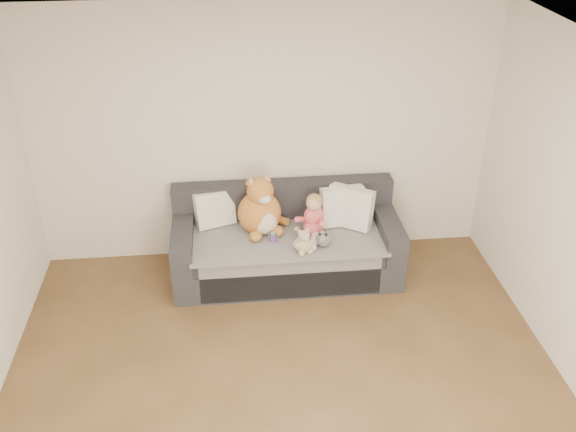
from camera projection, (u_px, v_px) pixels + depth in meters
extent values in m
plane|color=brown|center=(292.00, 432.00, 4.72)|extent=(5.00, 5.00, 0.00)
plane|color=white|center=(293.00, 92.00, 3.41)|extent=(5.00, 5.00, 0.00)
plane|color=silver|center=(264.00, 136.00, 6.21)|extent=(4.50, 0.00, 4.50)
cube|color=#252429|center=(286.00, 260.00, 6.39)|extent=(2.20, 0.90, 0.30)
cube|color=#252429|center=(287.00, 243.00, 6.25)|extent=(1.90, 0.80, 0.15)
cube|color=#252429|center=(283.00, 200.00, 6.44)|extent=(2.20, 0.20, 0.40)
cube|color=#252429|center=(183.00, 241.00, 6.15)|extent=(0.20, 0.90, 0.30)
cube|color=#252429|center=(387.00, 229.00, 6.33)|extent=(0.20, 0.90, 0.30)
cube|color=gray|center=(287.00, 237.00, 6.19)|extent=(1.85, 0.88, 0.02)
cube|color=gray|center=(291.00, 280.00, 5.98)|extent=(1.70, 0.02, 0.41)
cube|color=silver|center=(215.00, 209.00, 6.29)|extent=(0.42, 0.29, 0.37)
cube|color=silver|center=(342.00, 206.00, 6.30)|extent=(0.44, 0.24, 0.40)
cube|color=silver|center=(351.00, 207.00, 6.27)|extent=(0.47, 0.41, 0.41)
ellipsoid|color=#E65161|center=(313.00, 227.00, 6.18)|extent=(0.20, 0.17, 0.17)
ellipsoid|color=#E65161|center=(314.00, 216.00, 6.13)|extent=(0.19, 0.16, 0.21)
ellipsoid|color=#DBAA8C|center=(314.00, 203.00, 6.04)|extent=(0.15, 0.15, 0.15)
ellipsoid|color=tan|center=(314.00, 200.00, 6.05)|extent=(0.15, 0.15, 0.12)
cylinder|color=#E65161|center=(302.00, 219.00, 6.11)|extent=(0.17, 0.18, 0.13)
cylinder|color=#E65161|center=(322.00, 223.00, 6.06)|extent=(0.08, 0.20, 0.13)
ellipsoid|color=#DBAA8C|center=(297.00, 229.00, 6.09)|extent=(0.05, 0.05, 0.05)
ellipsoid|color=#DBAA8C|center=(322.00, 233.00, 6.02)|extent=(0.05, 0.05, 0.05)
cylinder|color=#E5B2C6|center=(302.00, 239.00, 6.07)|extent=(0.20, 0.26, 0.09)
cylinder|color=#E5B2C6|center=(314.00, 241.00, 6.04)|extent=(0.15, 0.27, 0.09)
ellipsoid|color=#DBAA8C|center=(297.00, 246.00, 5.98)|extent=(0.06, 0.08, 0.04)
ellipsoid|color=#DBAA8C|center=(312.00, 248.00, 5.94)|extent=(0.06, 0.08, 0.04)
ellipsoid|color=#AB6C26|center=(260.00, 213.00, 6.19)|extent=(0.42, 0.36, 0.44)
ellipsoid|color=beige|center=(265.00, 223.00, 6.09)|extent=(0.22, 0.10, 0.24)
ellipsoid|color=#AB6C26|center=(260.00, 191.00, 6.03)|extent=(0.26, 0.26, 0.26)
ellipsoid|color=beige|center=(265.00, 199.00, 5.96)|extent=(0.12, 0.08, 0.09)
cone|color=#AB6C26|center=(250.00, 179.00, 5.98)|extent=(0.13, 0.13, 0.09)
cone|color=pink|center=(251.00, 180.00, 5.97)|extent=(0.08, 0.08, 0.06)
cone|color=#AB6C26|center=(266.00, 176.00, 6.03)|extent=(0.13, 0.13, 0.09)
cone|color=pink|center=(266.00, 177.00, 6.02)|extent=(0.08, 0.08, 0.06)
ellipsoid|color=#AB6C26|center=(256.00, 236.00, 6.08)|extent=(0.12, 0.15, 0.10)
ellipsoid|color=#AB6C26|center=(277.00, 231.00, 6.17)|extent=(0.12, 0.15, 0.10)
cylinder|color=#AB6C26|center=(276.00, 219.00, 6.37)|extent=(0.26, 0.24, 0.10)
ellipsoid|color=#C4AE87|center=(303.00, 245.00, 5.91)|extent=(0.16, 0.13, 0.16)
ellipsoid|color=#C4AE87|center=(304.00, 236.00, 5.85)|extent=(0.11, 0.11, 0.11)
ellipsoid|color=#C4AE87|center=(300.00, 232.00, 5.81)|extent=(0.04, 0.04, 0.04)
ellipsoid|color=#C4AE87|center=(307.00, 230.00, 5.84)|extent=(0.04, 0.04, 0.04)
ellipsoid|color=beige|center=(306.00, 239.00, 5.82)|extent=(0.04, 0.04, 0.04)
ellipsoid|color=#C4AE87|center=(298.00, 246.00, 5.85)|extent=(0.06, 0.06, 0.06)
ellipsoid|color=#C4AE87|center=(311.00, 242.00, 5.91)|extent=(0.06, 0.06, 0.06)
ellipsoid|color=#C4AE87|center=(302.00, 253.00, 5.88)|extent=(0.06, 0.06, 0.06)
ellipsoid|color=#C4AE87|center=(310.00, 251.00, 5.91)|extent=(0.06, 0.06, 0.06)
ellipsoid|color=white|center=(323.00, 239.00, 6.02)|extent=(0.14, 0.18, 0.13)
ellipsoid|color=white|center=(323.00, 239.00, 5.92)|extent=(0.08, 0.08, 0.08)
ellipsoid|color=black|center=(320.00, 234.00, 5.91)|extent=(0.03, 0.03, 0.03)
ellipsoid|color=black|center=(326.00, 235.00, 5.91)|extent=(0.03, 0.03, 0.03)
cylinder|color=#78389A|center=(273.00, 237.00, 6.08)|extent=(0.08, 0.08, 0.09)
cone|color=#51A63F|center=(273.00, 232.00, 6.05)|extent=(0.08, 0.08, 0.04)
cylinder|color=#51A63F|center=(269.00, 236.00, 6.09)|extent=(0.02, 0.02, 0.06)
cylinder|color=#51A63F|center=(278.00, 237.00, 6.07)|extent=(0.02, 0.02, 0.06)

